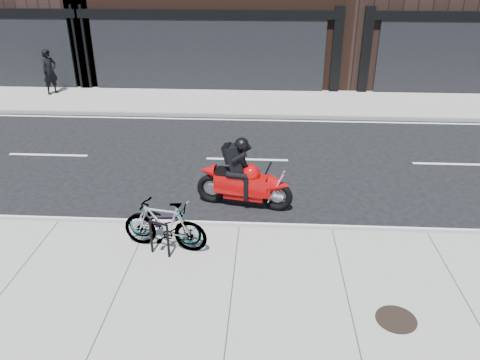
# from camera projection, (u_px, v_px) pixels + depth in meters

# --- Properties ---
(ground) EXTENTS (120.00, 120.00, 0.00)m
(ground) POSITION_uv_depth(u_px,v_px,m) (244.00, 190.00, 11.97)
(ground) COLOR black
(ground) RESTS_ON ground
(sidewalk_near) EXTENTS (60.00, 6.00, 0.13)m
(sidewalk_near) POSITION_uv_depth(u_px,v_px,m) (228.00, 329.00, 7.45)
(sidewalk_near) COLOR gray
(sidewalk_near) RESTS_ON ground
(sidewalk_far) EXTENTS (60.00, 3.50, 0.13)m
(sidewalk_far) POSITION_uv_depth(u_px,v_px,m) (253.00, 102.00, 18.91)
(sidewalk_far) COLOR gray
(sidewalk_far) RESTS_ON ground
(bike_rack) EXTENTS (0.41, 0.19, 0.73)m
(bike_rack) POSITION_uv_depth(u_px,v_px,m) (159.00, 236.00, 9.00)
(bike_rack) COLOR black
(bike_rack) RESTS_ON sidewalk_near
(bicycle_front) EXTENTS (1.70, 0.93, 0.85)m
(bicycle_front) POSITION_uv_depth(u_px,v_px,m) (164.00, 222.00, 9.47)
(bicycle_front) COLOR gray
(bicycle_front) RESTS_ON sidewalk_near
(bicycle_rear) EXTENTS (1.79, 0.80, 1.04)m
(bicycle_rear) POSITION_uv_depth(u_px,v_px,m) (165.00, 225.00, 9.18)
(bicycle_rear) COLOR gray
(bicycle_rear) RESTS_ON sidewalk_near
(motorcycle) EXTENTS (2.32, 0.88, 1.74)m
(motorcycle) POSITION_uv_depth(u_px,v_px,m) (248.00, 180.00, 10.91)
(motorcycle) COLOR black
(motorcycle) RESTS_ON ground
(pedestrian) EXTENTS (0.72, 0.80, 1.85)m
(pedestrian) POSITION_uv_depth(u_px,v_px,m) (50.00, 72.00, 19.44)
(pedestrian) COLOR black
(pedestrian) RESTS_ON sidewalk_far
(manhole_cover) EXTENTS (0.84, 0.84, 0.02)m
(manhole_cover) POSITION_uv_depth(u_px,v_px,m) (396.00, 319.00, 7.54)
(manhole_cover) COLOR black
(manhole_cover) RESTS_ON sidewalk_near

